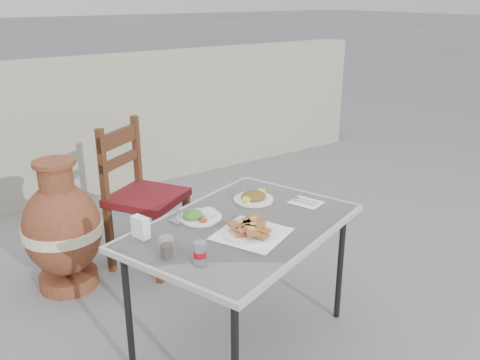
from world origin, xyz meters
TOP-DOWN VIEW (x-y plane):
  - ground at (0.00, 0.00)m, footprint 80.00×80.00m
  - cafe_table at (-0.14, -0.03)m, footprint 1.29×1.08m
  - pide_plate at (-0.17, -0.15)m, footprint 0.39×0.39m
  - salad_rice_plate at (-0.28, 0.13)m, footprint 0.21×0.21m
  - salad_chopped_plate at (0.07, 0.17)m, footprint 0.21×0.21m
  - soda_can at (-0.50, -0.24)m, footprint 0.05×0.05m
  - cola_glass at (-0.58, -0.11)m, footprint 0.06×0.06m
  - napkin_holder at (-0.59, 0.11)m, footprint 0.07×0.09m
  - condiment_caddy at (-0.37, 0.16)m, footprint 0.09×0.08m
  - cutlery_napkin at (0.27, -0.00)m, footprint 0.17×0.19m
  - chair at (-0.19, 1.02)m, footprint 0.58×0.58m
  - terracotta_urn at (-0.71, 1.02)m, footprint 0.47×0.47m
  - back_wall at (0.00, 2.50)m, footprint 6.00×0.25m

SIDE VIEW (x-z plane):
  - ground at x=0.00m, z-range 0.00..0.00m
  - terracotta_urn at x=-0.71m, z-range -0.03..0.78m
  - chair at x=-0.19m, z-range 0.02..0.97m
  - back_wall at x=0.00m, z-range 0.00..1.20m
  - cafe_table at x=-0.14m, z-range 0.29..0.96m
  - cutlery_napkin at x=0.27m, z-range 0.67..0.68m
  - salad_chopped_plate at x=0.07m, z-range 0.67..0.71m
  - salad_rice_plate at x=-0.28m, z-range 0.67..0.72m
  - condiment_caddy at x=-0.37m, z-range 0.66..0.73m
  - pide_plate at x=-0.17m, z-range 0.67..0.73m
  - cola_glass at x=-0.58m, z-range 0.67..0.76m
  - soda_can at x=-0.50m, z-range 0.67..0.77m
  - napkin_holder at x=-0.59m, z-range 0.67..0.77m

